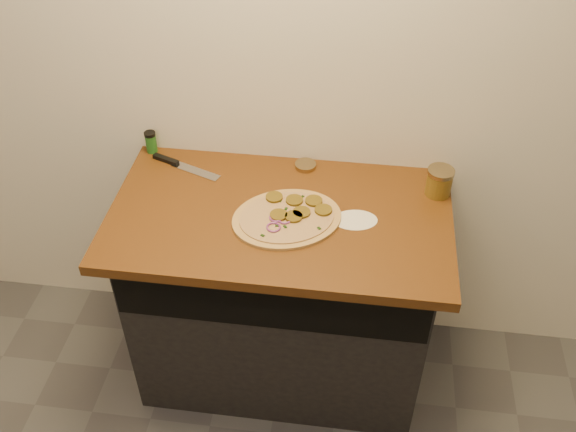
# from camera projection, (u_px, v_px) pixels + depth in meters

# --- Properties ---
(cabinet) EXTENTS (1.10, 0.60, 0.86)m
(cabinet) POSITION_uv_depth(u_px,v_px,m) (282.00, 296.00, 2.57)
(cabinet) COLOR black
(cabinet) RESTS_ON ground
(countertop) EXTENTS (1.20, 0.70, 0.04)m
(countertop) POSITION_uv_depth(u_px,v_px,m) (280.00, 217.00, 2.26)
(countertop) COLOR #613312
(countertop) RESTS_ON cabinet
(pizza) EXTENTS (0.49, 0.49, 0.03)m
(pizza) POSITION_uv_depth(u_px,v_px,m) (288.00, 217.00, 2.21)
(pizza) COLOR tan
(pizza) RESTS_ON countertop
(chefs_knife) EXTENTS (0.29, 0.13, 0.02)m
(chefs_knife) POSITION_uv_depth(u_px,v_px,m) (180.00, 165.00, 2.45)
(chefs_knife) COLOR #B7BAC1
(chefs_knife) RESTS_ON countertop
(mason_jar_lid) EXTENTS (0.09, 0.09, 0.02)m
(mason_jar_lid) POSITION_uv_depth(u_px,v_px,m) (305.00, 165.00, 2.44)
(mason_jar_lid) COLOR #968157
(mason_jar_lid) RESTS_ON countertop
(salsa_jar) EXTENTS (0.10, 0.10, 0.10)m
(salsa_jar) POSITION_uv_depth(u_px,v_px,m) (439.00, 182.00, 2.29)
(salsa_jar) COLOR #A62E10
(salsa_jar) RESTS_ON countertop
(spice_shaker) EXTENTS (0.04, 0.04, 0.09)m
(spice_shaker) POSITION_uv_depth(u_px,v_px,m) (151.00, 142.00, 2.49)
(spice_shaker) COLOR #205F1E
(spice_shaker) RESTS_ON countertop
(flour_spill) EXTENTS (0.18, 0.18, 0.00)m
(flour_spill) POSITION_uv_depth(u_px,v_px,m) (355.00, 220.00, 2.21)
(flour_spill) COLOR silver
(flour_spill) RESTS_ON countertop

